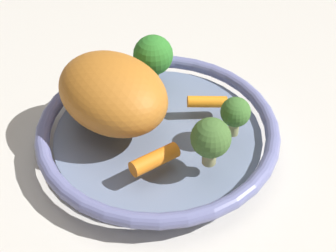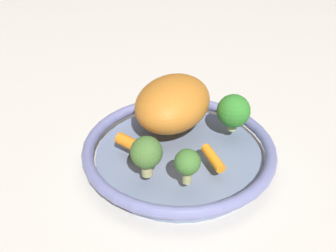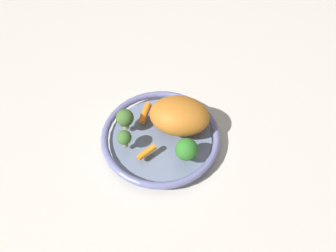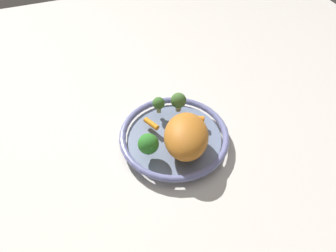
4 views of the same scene
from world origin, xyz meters
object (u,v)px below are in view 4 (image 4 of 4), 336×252
at_px(broccoli_floret_small, 159,104).
at_px(broccoli_floret_mid, 148,144).
at_px(baby_carrot_right, 151,124).
at_px(roast_chicken_piece, 186,136).
at_px(baby_carrot_center, 194,119).
at_px(serving_bowl, 174,137).
at_px(broccoli_floret_large, 178,101).

distance_m(broccoli_floret_small, broccoli_floret_mid, 0.16).
relative_size(baby_carrot_right, broccoli_floret_small, 0.97).
bearing_deg(broccoli_floret_mid, baby_carrot_right, -111.85).
relative_size(roast_chicken_piece, baby_carrot_center, 2.56).
height_order(roast_chicken_piece, baby_carrot_center, roast_chicken_piece).
height_order(serving_bowl, broccoli_floret_mid, broccoli_floret_mid).
xyz_separation_m(baby_carrot_right, broccoli_floret_small, (-0.04, -0.05, 0.03)).
relative_size(serving_bowl, baby_carrot_right, 6.03).
height_order(serving_bowl, baby_carrot_right, baby_carrot_right).
bearing_deg(serving_bowl, baby_carrot_center, -160.73).
bearing_deg(roast_chicken_piece, baby_carrot_right, -58.40).
bearing_deg(roast_chicken_piece, broccoli_floret_mid, -7.26).
bearing_deg(broccoli_floret_mid, roast_chicken_piece, 172.74).
xyz_separation_m(roast_chicken_piece, baby_carrot_center, (-0.06, -0.08, -0.03)).
relative_size(roast_chicken_piece, broccoli_floret_mid, 2.43).
bearing_deg(roast_chicken_piece, broccoli_floret_small, -80.43).
height_order(baby_carrot_center, broccoli_floret_large, broccoli_floret_large).
distance_m(baby_carrot_center, broccoli_floret_mid, 0.18).
distance_m(baby_carrot_right, broccoli_floret_large, 0.11).
bearing_deg(broccoli_floret_small, roast_chicken_piece, 99.57).
relative_size(broccoli_floret_small, broccoli_floret_mid, 0.84).
bearing_deg(roast_chicken_piece, baby_carrot_center, -126.35).
bearing_deg(broccoli_floret_small, broccoli_floret_large, 166.68).
bearing_deg(broccoli_floret_small, broccoli_floret_mid, 61.23).
relative_size(serving_bowl, broccoli_floret_small, 5.82).
bearing_deg(baby_carrot_right, serving_bowl, 136.35).
distance_m(serving_bowl, roast_chicken_piece, 0.08).
bearing_deg(broccoli_floret_mid, serving_bowl, -154.73).
height_order(baby_carrot_right, broccoli_floret_large, broccoli_floret_large).
bearing_deg(baby_carrot_center, baby_carrot_right, -11.50).
bearing_deg(serving_bowl, broccoli_floret_mid, 25.27).
distance_m(broccoli_floret_large, broccoli_floret_mid, 0.18).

